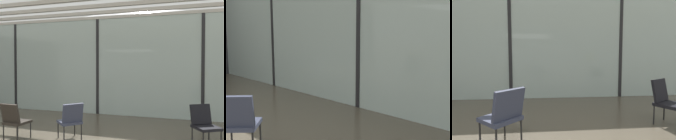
{
  "view_description": "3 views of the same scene",
  "coord_description": "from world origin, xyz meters",
  "views": [
    {
      "loc": [
        3.16,
        -2.85,
        1.77
      ],
      "look_at": [
        0.32,
        5.84,
        1.54
      ],
      "focal_mm": 39.03,
      "sensor_mm": 36.0,
      "label": 1
    },
    {
      "loc": [
        4.07,
        0.62,
        1.69
      ],
      "look_at": [
        -1.77,
        6.26,
        0.55
      ],
      "focal_mm": 44.97,
      "sensor_mm": 36.0,
      "label": 2
    },
    {
      "loc": [
        1.14,
        -0.36,
        1.32
      ],
      "look_at": [
        1.69,
        5.52,
        0.86
      ],
      "focal_mm": 28.14,
      "sensor_mm": 36.0,
      "label": 3
    }
  ],
  "objects": [
    {
      "name": "glass_curtain_wall",
      "position": [
        0.0,
        5.2,
        1.67
      ],
      "size": [
        14.0,
        0.08,
        3.34
      ],
      "primitive_type": "cube",
      "color": "#A3B7B2",
      "rests_on": "ground"
    },
    {
      "name": "window_mullion_0",
      "position": [
        -3.5,
        5.2,
        1.67
      ],
      "size": [
        0.1,
        0.12,
        3.34
      ],
      "primitive_type": "cube",
      "color": "black",
      "rests_on": "ground"
    },
    {
      "name": "window_mullion_1",
      "position": [
        0.0,
        5.2,
        1.67
      ],
      "size": [
        0.1,
        0.12,
        3.34
      ],
      "primitive_type": "cube",
      "color": "black",
      "rests_on": "ground"
    },
    {
      "name": "parked_airplane",
      "position": [
        -0.07,
        9.65,
        2.28
      ],
      "size": [
        13.37,
        4.56,
        4.56
      ],
      "color": "silver",
      "rests_on": "ground"
    },
    {
      "name": "lounge_chair_3",
      "position": [
        0.5,
        2.19,
        0.49
      ],
      "size": [
        0.71,
        0.71,
        0.87
      ],
      "rotation": [
        0.0,
        0.0,
        3.98
      ],
      "color": "#33384C",
      "rests_on": "ground"
    }
  ]
}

